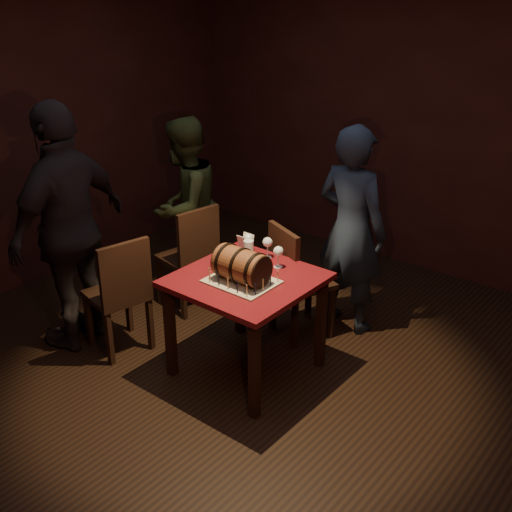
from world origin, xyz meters
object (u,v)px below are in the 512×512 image
wine_glass_left (248,239)px  chair_left_rear (192,253)px  person_back (351,230)px  chair_left_front (121,290)px  barrel_cake (241,265)px  pint_of_ale (249,251)px  chair_back (294,276)px  person_left_rear (185,207)px  wine_glass_right (278,252)px  person_left_front (69,228)px  pub_table (246,292)px  wine_glass_mid (268,243)px

wine_glass_left → chair_left_rear: size_ratio=0.17×
person_back → chair_left_front: bearing=56.1°
barrel_cake → pint_of_ale: bearing=121.9°
chair_left_front → chair_back: bearing=49.2°
pint_of_ale → chair_back: 0.50m
pint_of_ale → person_left_rear: bearing=157.4°
chair_back → wine_glass_right: bearing=-74.1°
person_left_front → wine_glass_right: bearing=108.7°
chair_left_front → person_left_rear: person_left_rear is taller
wine_glass_left → chair_back: 0.50m
person_left_rear → barrel_cake: bearing=48.1°
wine_glass_right → chair_left_rear: (-1.01, 0.16, -0.35)m
pint_of_ale → person_back: 0.87m
wine_glass_left → wine_glass_right: 0.32m
wine_glass_right → person_back: (0.14, 0.75, -0.04)m
chair_left_rear → person_left_rear: 0.49m
chair_back → chair_left_front: bearing=-130.8°
chair_back → person_back: size_ratio=0.56×
pub_table → person_left_rear: size_ratio=0.58×
wine_glass_mid → pint_of_ale: bearing=-126.6°
barrel_cake → pint_of_ale: size_ratio=2.73×
pub_table → barrel_cake: bearing=-72.2°
pint_of_ale → chair_left_front: chair_left_front is taller
barrel_cake → pint_of_ale: 0.37m
pint_of_ale → chair_left_front: bearing=-138.8°
wine_glass_left → person_left_front: size_ratio=0.09×
wine_glass_mid → chair_back: bearing=76.5°
wine_glass_left → person_back: person_back is taller
chair_left_front → wine_glass_right: bearing=34.4°
person_left_front → barrel_cake: bearing=97.0°
barrel_cake → person_left_front: person_left_front is taller
wine_glass_mid → person_left_rear: size_ratio=0.10×
wine_glass_mid → pub_table: bearing=-76.4°
chair_back → pub_table: bearing=-88.0°
chair_left_front → person_left_rear: (-0.39, 1.07, 0.26)m
pub_table → wine_glass_mid: size_ratio=5.59×
person_back → person_left_rear: size_ratio=1.06×
barrel_cake → chair_back: 0.77m
person_back → person_left_front: person_left_front is taller
pint_of_ale → chair_back: size_ratio=0.16×
barrel_cake → person_left_front: 1.37m
wine_glass_mid → chair_left_front: (-0.79, -0.73, -0.34)m
wine_glass_right → chair_left_rear: 1.08m
barrel_cake → chair_left_rear: (-0.96, 0.50, -0.35)m
wine_glass_right → wine_glass_left: bearing=171.2°
wine_glass_left → person_left_front: bearing=-143.0°
wine_glass_right → wine_glass_mid: bearing=153.1°
pub_table → wine_glass_mid: wine_glass_mid is taller
wine_glass_left → person_left_rear: (-1.02, 0.37, -0.09)m
pint_of_ale → person_left_front: person_left_front is taller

